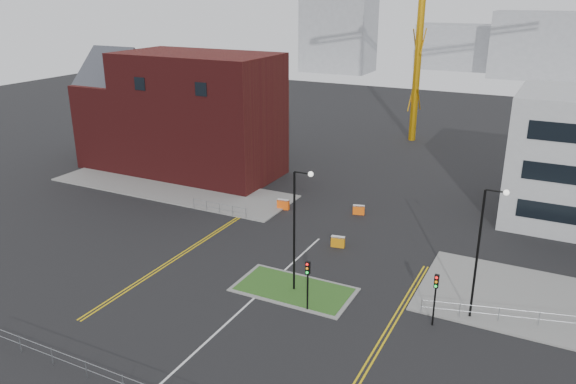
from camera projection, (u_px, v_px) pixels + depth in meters
name	position (u px, v px, depth m)	size (l,w,h in m)	color
ground	(208.00, 341.00, 34.72)	(200.00, 200.00, 0.00)	black
pavement_left	(171.00, 188.00, 61.68)	(28.00, 8.00, 0.12)	slate
island_kerb	(294.00, 290.00, 40.58)	(8.60, 4.60, 0.08)	slate
grass_island	(294.00, 289.00, 40.57)	(8.00, 4.00, 0.12)	#26501A
brick_building	(179.00, 114.00, 65.70)	(24.20, 10.07, 14.24)	#481212
streetlamp_island	(297.00, 222.00, 38.68)	(1.46, 0.36, 9.18)	black
streetlamp_right_near	(482.00, 244.00, 35.27)	(1.46, 0.36, 9.18)	black
traffic_light_island	(308.00, 276.00, 37.18)	(0.28, 0.33, 3.65)	black
traffic_light_right	(436.00, 290.00, 35.47)	(0.28, 0.33, 3.65)	black
railing_left	(219.00, 207.00, 54.27)	(6.05, 0.05, 1.10)	gray
centre_line	(226.00, 324.00, 36.40)	(0.15, 30.00, 0.01)	silver
yellow_left_a	(187.00, 250.00, 46.94)	(0.12, 24.00, 0.01)	gold
yellow_left_b	(190.00, 250.00, 46.82)	(0.12, 24.00, 0.01)	gold
yellow_right_a	(386.00, 331.00, 35.73)	(0.12, 20.00, 0.01)	gold
yellow_right_b	(390.00, 332.00, 35.60)	(0.12, 20.00, 0.01)	gold
skyline_a	(339.00, 29.00, 148.87)	(18.00, 12.00, 22.00)	gray
skyline_b	(544.00, 45.00, 137.05)	(24.00, 12.00, 16.00)	gray
skyline_d	(474.00, 47.00, 153.77)	(30.00, 12.00, 12.00)	gray
barrier_left	(283.00, 204.00, 55.54)	(1.24, 0.55, 1.01)	#FE570E
barrier_mid	(359.00, 209.00, 54.25)	(1.17, 0.64, 0.93)	#FE620E
barrier_right	(338.00, 241.00, 47.30)	(1.19, 0.56, 0.96)	orange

